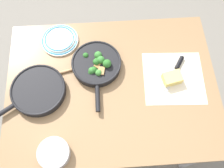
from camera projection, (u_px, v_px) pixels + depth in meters
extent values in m
plane|color=slate|center=(112.00, 123.00, 2.05)|extent=(14.00, 14.00, 0.00)
cube|color=olive|center=(112.00, 87.00, 1.36)|extent=(1.14, 0.85, 0.03)
cylinder|color=#BCBCC1|center=(176.00, 58.00, 1.87)|extent=(0.05, 0.05, 0.74)
cylinder|color=#BCBCC1|center=(40.00, 66.00, 1.84)|extent=(0.05, 0.05, 0.74)
cylinder|color=#BCBCC1|center=(196.00, 158.00, 1.58)|extent=(0.05, 0.05, 0.74)
cylinder|color=black|center=(96.00, 64.00, 1.38)|extent=(0.27, 0.27, 0.04)
torus|color=black|center=(96.00, 62.00, 1.36)|extent=(0.27, 0.27, 0.01)
cylinder|color=black|center=(98.00, 98.00, 1.29)|extent=(0.03, 0.14, 0.02)
cylinder|color=#2C6823|center=(98.00, 58.00, 1.39)|extent=(0.02, 0.02, 0.02)
sphere|color=#387A33|center=(98.00, 55.00, 1.36)|extent=(0.04, 0.04, 0.04)
cylinder|color=#205218|center=(91.00, 74.00, 1.35)|extent=(0.01, 0.01, 0.02)
sphere|color=#286023|center=(91.00, 72.00, 1.34)|extent=(0.03, 0.03, 0.03)
cylinder|color=#245B1C|center=(86.00, 57.00, 1.39)|extent=(0.01, 0.01, 0.02)
sphere|color=#2D6B28|center=(86.00, 55.00, 1.38)|extent=(0.03, 0.03, 0.03)
cylinder|color=#245B1C|center=(94.00, 72.00, 1.36)|extent=(0.01, 0.01, 0.02)
sphere|color=#2D6B28|center=(94.00, 70.00, 1.33)|extent=(0.04, 0.04, 0.04)
cylinder|color=#245B1C|center=(97.00, 64.00, 1.37)|extent=(0.01, 0.01, 0.02)
sphere|color=#2D6B28|center=(96.00, 62.00, 1.35)|extent=(0.04, 0.04, 0.04)
cylinder|color=#2C6823|center=(101.00, 62.00, 1.38)|extent=(0.01, 0.01, 0.02)
sphere|color=#387A33|center=(101.00, 60.00, 1.35)|extent=(0.04, 0.04, 0.04)
cylinder|color=#245B1C|center=(97.00, 63.00, 1.38)|extent=(0.01, 0.01, 0.02)
sphere|color=#2D6B28|center=(97.00, 61.00, 1.36)|extent=(0.03, 0.03, 0.03)
cylinder|color=#357027|center=(99.00, 75.00, 1.35)|extent=(0.01, 0.01, 0.02)
sphere|color=#428438|center=(99.00, 73.00, 1.33)|extent=(0.04, 0.04, 0.04)
cylinder|color=#245B1C|center=(107.00, 66.00, 1.37)|extent=(0.02, 0.02, 0.03)
sphere|color=#2D6B28|center=(107.00, 64.00, 1.34)|extent=(0.05, 0.05, 0.05)
cylinder|color=#2C6823|center=(92.00, 72.00, 1.35)|extent=(0.01, 0.01, 0.02)
sphere|color=#387A33|center=(92.00, 71.00, 1.33)|extent=(0.04, 0.04, 0.04)
cube|color=#9E703D|center=(98.00, 66.00, 1.36)|extent=(0.05, 0.05, 0.03)
cube|color=olive|center=(94.00, 67.00, 1.36)|extent=(0.04, 0.04, 0.03)
cube|color=#AD7F4C|center=(101.00, 72.00, 1.35)|extent=(0.04, 0.05, 0.04)
cylinder|color=black|center=(39.00, 90.00, 1.31)|extent=(0.28, 0.28, 0.04)
torus|color=black|center=(38.00, 89.00, 1.29)|extent=(0.29, 0.29, 0.01)
cylinder|color=black|center=(4.00, 111.00, 1.26)|extent=(0.11, 0.08, 0.02)
cylinder|color=#EAD170|center=(39.00, 90.00, 1.31)|extent=(0.23, 0.23, 0.02)
cylinder|color=tan|center=(75.00, 69.00, 1.38)|extent=(0.33, 0.09, 0.02)
ellipsoid|color=tan|center=(41.00, 78.00, 1.35)|extent=(0.07, 0.05, 0.02)
cube|color=beige|center=(174.00, 78.00, 1.36)|extent=(0.34, 0.33, 0.00)
cube|color=silver|center=(171.00, 80.00, 1.35)|extent=(0.10, 0.14, 0.01)
cylinder|color=black|center=(179.00, 63.00, 1.39)|extent=(0.07, 0.08, 0.02)
cube|color=#EACC66|center=(172.00, 78.00, 1.34)|extent=(0.11, 0.09, 0.05)
cylinder|color=silver|center=(60.00, 40.00, 1.45)|extent=(0.22, 0.22, 0.01)
torus|color=teal|center=(60.00, 40.00, 1.45)|extent=(0.21, 0.21, 0.01)
cylinder|color=silver|center=(59.00, 39.00, 1.44)|extent=(0.18, 0.18, 0.01)
torus|color=teal|center=(59.00, 39.00, 1.44)|extent=(0.17, 0.17, 0.01)
cylinder|color=#B7B7BC|center=(54.00, 153.00, 1.18)|extent=(0.15, 0.15, 0.05)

